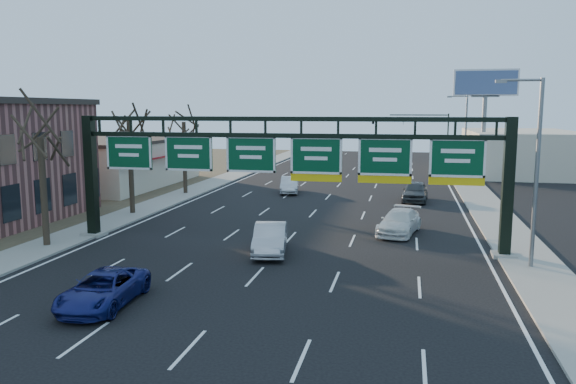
% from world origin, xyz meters
% --- Properties ---
extents(ground, '(160.00, 160.00, 0.00)m').
position_xyz_m(ground, '(0.00, 0.00, 0.00)').
color(ground, black).
rests_on(ground, ground).
extents(sidewalk_left, '(3.00, 120.00, 0.12)m').
position_xyz_m(sidewalk_left, '(-12.80, 20.00, 0.06)').
color(sidewalk_left, gray).
rests_on(sidewalk_left, ground).
extents(sidewalk_right, '(3.00, 120.00, 0.12)m').
position_xyz_m(sidewalk_right, '(12.80, 20.00, 0.06)').
color(sidewalk_right, gray).
rests_on(sidewalk_right, ground).
extents(dirt_strip_left, '(21.00, 120.00, 0.06)m').
position_xyz_m(dirt_strip_left, '(-25.00, 20.00, 0.03)').
color(dirt_strip_left, '#473D2B').
rests_on(dirt_strip_left, ground).
extents(lane_markings, '(21.60, 120.00, 0.01)m').
position_xyz_m(lane_markings, '(0.00, 20.00, 0.01)').
color(lane_markings, white).
rests_on(lane_markings, ground).
extents(sign_gantry, '(24.60, 1.20, 7.20)m').
position_xyz_m(sign_gantry, '(0.16, 8.00, 4.63)').
color(sign_gantry, black).
rests_on(sign_gantry, ground).
extents(cream_strip, '(10.90, 18.40, 4.70)m').
position_xyz_m(cream_strip, '(-21.48, 29.00, 2.36)').
color(cream_strip, '#BFB49E').
rests_on(cream_strip, ground).
extents(building_right_distant, '(12.00, 20.00, 5.00)m').
position_xyz_m(building_right_distant, '(20.00, 50.00, 2.50)').
color(building_right_distant, '#BFB49E').
rests_on(building_right_distant, ground).
extents(tree_gantry, '(3.60, 3.60, 8.48)m').
position_xyz_m(tree_gantry, '(-12.80, 5.00, 7.11)').
color(tree_gantry, '#2D2319').
rests_on(tree_gantry, sidewalk_left).
extents(tree_mid, '(3.60, 3.60, 9.24)m').
position_xyz_m(tree_mid, '(-12.80, 15.00, 7.85)').
color(tree_mid, '#2D2319').
rests_on(tree_mid, sidewalk_left).
extents(tree_far, '(3.60, 3.60, 8.86)m').
position_xyz_m(tree_far, '(-12.80, 25.00, 7.48)').
color(tree_far, '#2D2319').
rests_on(tree_far, sidewalk_left).
extents(streetlight_near, '(2.15, 0.22, 9.00)m').
position_xyz_m(streetlight_near, '(12.47, 6.00, 5.08)').
color(streetlight_near, slate).
rests_on(streetlight_near, sidewalk_right).
extents(streetlight_far, '(2.15, 0.22, 9.00)m').
position_xyz_m(streetlight_far, '(12.47, 40.00, 5.08)').
color(streetlight_far, slate).
rests_on(streetlight_far, sidewalk_right).
extents(billboard_right, '(7.00, 0.50, 12.00)m').
position_xyz_m(billboard_right, '(15.00, 44.98, 9.06)').
color(billboard_right, slate).
rests_on(billboard_right, ground).
extents(traffic_signal_mast, '(10.16, 0.54, 7.00)m').
position_xyz_m(traffic_signal_mast, '(5.69, 55.00, 5.50)').
color(traffic_signal_mast, black).
rests_on(traffic_signal_mast, ground).
extents(car_blue_suv, '(2.44, 4.87, 1.32)m').
position_xyz_m(car_blue_suv, '(-4.75, -2.91, 0.66)').
color(car_blue_suv, navy).
rests_on(car_blue_suv, ground).
extents(car_silver_sedan, '(2.46, 4.94, 1.56)m').
position_xyz_m(car_silver_sedan, '(-0.33, 6.26, 0.78)').
color(car_silver_sedan, '#A9A9AE').
rests_on(car_silver_sedan, ground).
extents(car_white_wagon, '(2.99, 5.29, 1.45)m').
position_xyz_m(car_white_wagon, '(6.30, 12.51, 0.72)').
color(car_white_wagon, white).
rests_on(car_white_wagon, ground).
extents(car_grey_far, '(2.29, 4.98, 1.65)m').
position_xyz_m(car_grey_far, '(7.38, 25.23, 0.83)').
color(car_grey_far, '#3C3F40').
rests_on(car_grey_far, ground).
extents(car_silver_distant, '(2.25, 4.61, 1.45)m').
position_xyz_m(car_silver_distant, '(-3.78, 27.67, 0.73)').
color(car_silver_distant, silver).
rests_on(car_silver_distant, ground).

